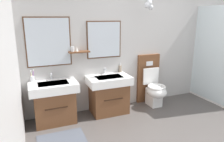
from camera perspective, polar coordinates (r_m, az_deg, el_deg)
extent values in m
cube|color=#B7B5B2|center=(4.28, 8.25, 8.46)|extent=(4.86, 0.12, 2.59)
cube|color=#4C301E|center=(3.65, -16.87, 7.54)|extent=(0.73, 0.02, 0.82)
cube|color=silver|center=(3.64, -16.85, 7.53)|extent=(0.69, 0.01, 0.78)
cube|color=#4C301E|center=(3.86, -2.16, 8.52)|extent=(0.65, 0.02, 0.67)
cube|color=silver|center=(3.85, -2.11, 8.50)|extent=(0.61, 0.01, 0.63)
cube|color=brown|center=(3.68, -8.93, 5.16)|extent=(0.36, 0.14, 0.02)
cylinder|color=silver|center=(3.65, -10.71, 5.87)|extent=(0.06, 0.06, 0.08)
cone|color=white|center=(3.66, -9.54, 5.92)|extent=(0.05, 0.05, 0.08)
sphere|color=silver|center=(3.88, 9.62, 17.26)|extent=(0.11, 0.11, 0.11)
sphere|color=silver|center=(3.96, 10.48, 16.68)|extent=(0.09, 0.09, 0.09)
sphere|color=silver|center=(3.89, 10.06, 17.75)|extent=(0.10, 0.10, 0.10)
cube|color=#B7B5B2|center=(1.91, -27.92, -0.75)|extent=(0.12, 3.79, 2.59)
cube|color=#474C56|center=(3.30, -13.58, -17.59)|extent=(0.68, 0.44, 0.01)
cube|color=brown|center=(3.72, -15.32, -9.20)|extent=(0.65, 0.48, 0.55)
cube|color=black|center=(3.47, -14.87, -9.76)|extent=(0.36, 0.01, 0.02)
cube|color=white|center=(3.59, -15.69, -4.13)|extent=(0.77, 0.52, 0.14)
cube|color=silver|center=(3.55, -15.69, -3.41)|extent=(0.48, 0.29, 0.03)
cylinder|color=silver|center=(3.76, -16.21, -1.33)|extent=(0.03, 0.03, 0.11)
cylinder|color=silver|center=(3.69, -16.16, -0.83)|extent=(0.02, 0.11, 0.02)
cube|color=brown|center=(3.93, -0.94, -7.33)|extent=(0.65, 0.48, 0.55)
cube|color=black|center=(3.69, 0.45, -7.69)|extent=(0.36, 0.01, 0.02)
cube|color=white|center=(3.81, -0.96, -2.49)|extent=(0.77, 0.52, 0.14)
cube|color=silver|center=(3.77, -0.80, -1.79)|extent=(0.48, 0.29, 0.03)
cylinder|color=silver|center=(3.96, -2.06, 0.09)|extent=(0.03, 0.03, 0.11)
cylinder|color=silver|center=(3.90, -1.79, 0.58)|extent=(0.02, 0.11, 0.02)
cube|color=brown|center=(4.43, 9.63, -1.88)|extent=(0.48, 0.10, 1.00)
cube|color=silver|center=(4.31, 10.18, 2.02)|extent=(0.15, 0.01, 0.09)
cube|color=white|center=(4.33, 11.29, -6.99)|extent=(0.22, 0.30, 0.34)
ellipsoid|color=white|center=(4.22, 11.98, -5.45)|extent=(0.37, 0.46, 0.24)
torus|color=white|center=(4.18, 12.05, -4.22)|extent=(0.35, 0.35, 0.04)
cube|color=white|center=(4.31, 10.54, -1.35)|extent=(0.35, 0.03, 0.33)
cylinder|color=silver|center=(3.71, -20.84, -2.02)|extent=(0.07, 0.07, 0.09)
cylinder|color=purple|center=(3.70, -20.67, -1.12)|extent=(0.03, 0.01, 0.17)
cube|color=white|center=(3.68, -20.62, 0.17)|extent=(0.02, 0.02, 0.03)
cylinder|color=yellow|center=(3.71, -21.11, -1.19)|extent=(0.01, 0.03, 0.16)
cube|color=white|center=(3.68, -21.19, -0.02)|extent=(0.01, 0.02, 0.03)
cylinder|color=white|center=(3.69, -20.98, -1.33)|extent=(0.01, 0.03, 0.16)
cube|color=white|center=(3.66, -21.13, -0.22)|extent=(0.01, 0.02, 0.03)
cylinder|color=gray|center=(4.06, 2.23, 0.61)|extent=(0.06, 0.06, 0.13)
cylinder|color=silver|center=(4.04, 2.24, 1.78)|extent=(0.02, 0.02, 0.04)
cube|color=white|center=(5.31, 28.07, -6.07)|extent=(0.97, 1.02, 0.05)
cube|color=silver|center=(4.71, 25.67, 4.09)|extent=(0.02, 1.02, 1.90)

